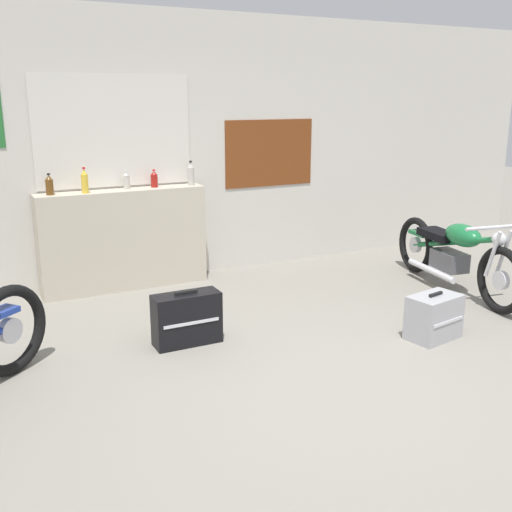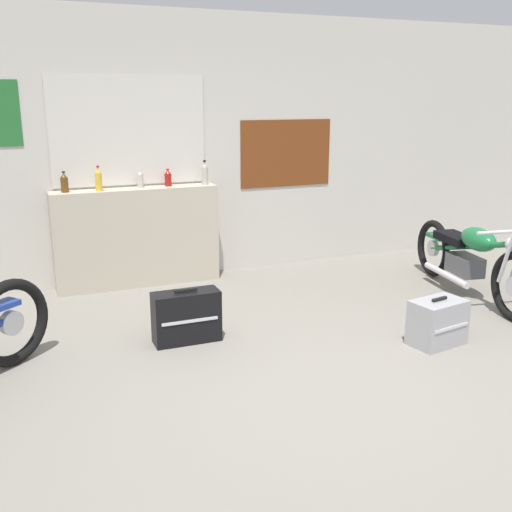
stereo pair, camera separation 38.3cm
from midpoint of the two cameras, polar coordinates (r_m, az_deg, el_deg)
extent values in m
plane|color=gray|center=(4.15, 5.02, -12.89)|extent=(24.00, 24.00, 0.00)
cube|color=beige|center=(6.53, -9.49, 10.06)|extent=(10.00, 0.06, 2.80)
cube|color=silver|center=(6.31, -15.10, 11.42)|extent=(1.52, 0.01, 1.05)
cube|color=beige|center=(6.31, -15.09, 11.42)|extent=(1.58, 0.01, 1.11)
cube|color=brown|center=(6.93, -0.31, 9.76)|extent=(1.11, 0.01, 0.75)
cube|color=#B7AD99|center=(6.32, -14.16, 1.51)|extent=(1.69, 0.28, 1.03)
cylinder|color=#5B3814|center=(6.11, -20.80, 6.14)|extent=(0.07, 0.07, 0.15)
cone|color=#5B3814|center=(6.10, -20.88, 7.01)|extent=(0.06, 0.06, 0.04)
cylinder|color=black|center=(6.09, -20.90, 7.28)|extent=(0.03, 0.03, 0.02)
cylinder|color=gold|center=(6.11, -17.75, 6.56)|extent=(0.07, 0.07, 0.18)
cone|color=gold|center=(6.09, -17.84, 7.63)|extent=(0.06, 0.06, 0.05)
cylinder|color=red|center=(6.09, -17.86, 7.96)|extent=(0.03, 0.03, 0.02)
cylinder|color=#B7B2A8|center=(6.28, -13.98, 6.83)|extent=(0.07, 0.07, 0.14)
cone|color=#B7B2A8|center=(6.27, -14.03, 7.62)|extent=(0.06, 0.06, 0.04)
cylinder|color=silver|center=(6.26, -14.04, 7.86)|extent=(0.03, 0.03, 0.02)
cylinder|color=maroon|center=(6.33, -11.40, 7.02)|extent=(0.07, 0.07, 0.13)
cone|color=maroon|center=(6.32, -11.44, 7.77)|extent=(0.06, 0.06, 0.04)
cylinder|color=red|center=(6.32, -11.45, 8.00)|extent=(0.03, 0.03, 0.01)
cylinder|color=#B7B2A8|center=(6.40, -7.94, 7.50)|extent=(0.07, 0.07, 0.19)
cone|color=#B7B2A8|center=(6.39, -7.98, 8.56)|extent=(0.06, 0.06, 0.05)
cylinder|color=black|center=(6.39, -7.99, 8.89)|extent=(0.03, 0.03, 0.02)
torus|color=black|center=(5.82, 20.57, -2.20)|extent=(0.18, 0.63, 0.63)
cylinder|color=silver|center=(5.82, 20.57, -2.20)|extent=(0.08, 0.18, 0.18)
torus|color=black|center=(6.94, 13.43, 1.03)|extent=(0.18, 0.63, 0.63)
cylinder|color=silver|center=(6.94, 13.43, 1.03)|extent=(0.08, 0.18, 0.18)
cube|color=#4C4C51|center=(6.43, 16.32, -0.42)|extent=(0.28, 0.43, 0.19)
cylinder|color=#196B38|center=(6.38, 16.45, 1.23)|extent=(0.26, 1.28, 0.40)
ellipsoid|color=#196B38|center=(6.21, 17.47, 1.88)|extent=(0.31, 0.51, 0.22)
cube|color=black|center=(6.55, 15.44, 1.96)|extent=(0.31, 0.51, 0.08)
cube|color=#196B38|center=(6.84, 13.87, 2.10)|extent=(0.18, 0.30, 0.04)
cylinder|color=silver|center=(5.85, 20.82, 0.23)|extent=(0.06, 0.17, 0.46)
cylinder|color=silver|center=(5.78, 19.89, 0.14)|extent=(0.06, 0.17, 0.46)
cylinder|color=silver|center=(5.82, 20.14, 2.58)|extent=(0.64, 0.14, 0.03)
sphere|color=silver|center=(5.79, 20.41, 1.49)|extent=(0.13, 0.13, 0.13)
cylinder|color=silver|center=(6.47, 14.73, -1.37)|extent=(0.19, 0.78, 0.06)
torus|color=black|center=(4.69, -24.59, -6.50)|extent=(0.57, 0.48, 0.66)
cylinder|color=silver|center=(4.69, -24.59, -6.50)|extent=(0.18, 0.16, 0.18)
cube|color=#9E9EA3|center=(5.09, 14.53, -5.67)|extent=(0.48, 0.34, 0.37)
cube|color=silver|center=(5.01, 15.79, -6.10)|extent=(0.37, 0.07, 0.02)
cube|color=black|center=(5.02, 14.68, -3.55)|extent=(0.15, 0.05, 0.02)
cube|color=black|center=(4.87, -8.87, -5.96)|extent=(0.54, 0.22, 0.42)
cube|color=silver|center=(4.77, -8.46, -6.39)|extent=(0.46, 0.01, 0.02)
cube|color=black|center=(4.80, -8.98, -3.44)|extent=(0.19, 0.03, 0.02)
camera|label=1|loc=(0.19, -92.30, -0.61)|focal=42.00mm
camera|label=2|loc=(0.19, 87.70, 0.61)|focal=42.00mm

